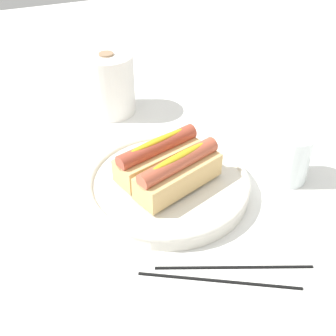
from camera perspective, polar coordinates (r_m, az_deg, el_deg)
ground_plane at (r=0.69m, az=-1.06°, el=-4.57°), size 2.40×2.40×0.00m
serving_bowl at (r=0.69m, az=0.00°, el=-2.23°), size 0.27×0.27×0.03m
hotdog_front at (r=0.65m, az=1.49°, el=-0.61°), size 0.16×0.10×0.06m
hotdog_back at (r=0.68m, az=-1.42°, el=1.62°), size 0.16×0.09×0.06m
water_glass at (r=0.74m, az=16.47°, el=1.11°), size 0.07×0.07×0.09m
paper_towel_roll at (r=0.91m, az=-8.19°, el=11.43°), size 0.11×0.11×0.13m
chopstick_near at (r=0.59m, az=9.12°, el=-13.31°), size 0.21×0.09×0.01m
chopstick_far at (r=0.58m, az=7.10°, el=-15.13°), size 0.19×0.11×0.01m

